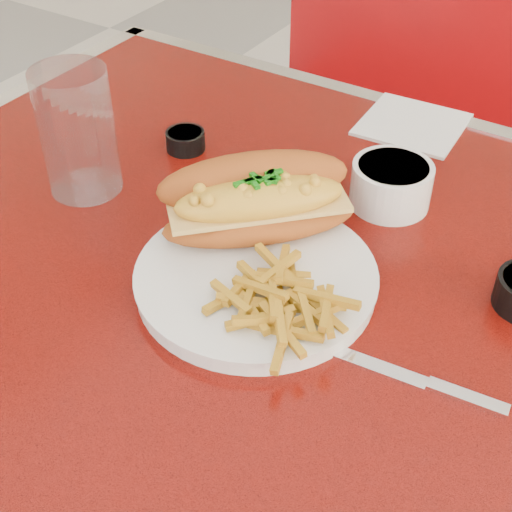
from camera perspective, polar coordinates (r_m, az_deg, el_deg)
The scene contains 11 objects.
diner_table at distance 0.87m, azimuth 5.27°, elevation -9.80°, with size 1.23×0.83×0.77m.
booth_bench_far at distance 1.67m, azimuth 17.84°, elevation 1.51°, with size 1.20×0.51×0.90m.
dinner_plate at distance 0.74m, azimuth 0.00°, elevation -1.77°, with size 0.33×0.33×0.02m.
mac_hoagie at distance 0.77m, azimuth 0.11°, elevation 4.51°, with size 0.22×0.22×0.09m.
fries_pile at distance 0.68m, azimuth 1.82°, elevation -3.67°, with size 0.10×0.09×0.03m, color gold, non-canonical shape.
fork at distance 0.76m, azimuth 4.92°, elevation -0.16°, with size 0.06×0.13×0.00m.
gravy_ramekin at distance 0.86m, azimuth 10.77°, elevation 5.72°, with size 0.13×0.13×0.05m.
sauce_cup_left at distance 0.96m, azimuth -5.67°, elevation 9.26°, with size 0.06×0.06×0.03m.
water_tumbler at distance 0.88m, azimuth -14.08°, elevation 9.60°, with size 0.09×0.09×0.15m, color #AAC8DA.
knife at distance 0.67m, azimuth 12.78°, elevation -9.66°, with size 0.20×0.03×0.01m.
paper_napkin at distance 1.04m, azimuth 12.39°, elevation 10.26°, with size 0.14×0.14×0.00m, color silver.
Camera 1 is at (0.23, -0.52, 1.27)m, focal length 50.00 mm.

